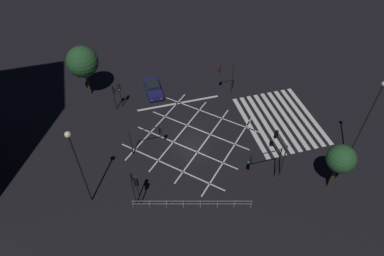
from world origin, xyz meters
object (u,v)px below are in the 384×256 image
Objects in this scene: street_lamp_east at (76,156)px; street_lamp_west at (368,116)px; traffic_light_nw_cross at (133,182)px; traffic_light_ne_cross at (114,93)px; traffic_light_se_cross at (225,72)px; traffic_light_nw_main at (137,186)px; traffic_light_sw_cross at (263,160)px; traffic_light_median_north at (148,134)px; traffic_light_sw_main at (279,145)px; street_tree_near at (341,159)px; waiting_car at (153,88)px; street_tree_far at (82,62)px; traffic_light_ne_main at (119,90)px.

street_lamp_west reaches higher than street_lamp_east.
traffic_light_ne_cross is at bearing 90.65° from traffic_light_nw_cross.
traffic_light_nw_main is (-12.80, 12.40, -0.46)m from traffic_light_se_cross.
traffic_light_sw_cross reaches higher than traffic_light_median_north.
traffic_light_sw_main reaches higher than traffic_light_sw_cross.
street_lamp_east is at bearing -107.51° from traffic_light_ne_cross.
traffic_light_sw_main is at bearing 46.12° from street_tree_near.
traffic_light_se_cross is at bearing 72.56° from waiting_car.
traffic_light_median_north is 0.87× the size of traffic_light_nw_main.
waiting_car is (15.30, -4.49, -2.62)m from traffic_light_nw_cross.
street_tree_far is at bearing 10.71° from traffic_light_nw_main.
traffic_light_nw_main is at bearing 80.52° from street_tree_near.
traffic_light_nw_cross is at bearing 80.41° from street_tree_near.
traffic_light_nw_cross reaches higher than waiting_car.
traffic_light_sw_main is 17.87m from street_lamp_east.
street_tree_near is 0.83× the size of street_tree_far.
traffic_light_median_north is 0.34× the size of street_lamp_west.
traffic_light_se_cross is 1.31× the size of traffic_light_ne_cross.
traffic_light_ne_cross is at bearing -2.94° from traffic_light_se_cross.
traffic_light_ne_cross is 25.60m from street_lamp_west.
street_lamp_west is 23.57m from waiting_car.
traffic_light_ne_main is 0.54× the size of street_tree_far.
street_lamp_west is (-13.41, -8.22, 2.95)m from traffic_light_se_cross.
traffic_light_nw_cross is 0.71× the size of street_tree_far.
street_tree_far is at bearing 53.36° from street_lamp_west.
traffic_light_nw_cross is 1.20× the size of traffic_light_nw_main.
traffic_light_ne_main is 1.04× the size of traffic_light_ne_cross.
traffic_light_nw_main is 0.39× the size of street_lamp_west.
traffic_light_nw_cross is 16.16m from waiting_car.
street_lamp_east is at bearing -19.88° from traffic_light_ne_main.
traffic_light_sw_cross is 17.52m from waiting_car.
street_tree_near reaches higher than traffic_light_nw_main.
street_tree_near reaches higher than traffic_light_ne_main.
traffic_light_sw_cross is (-0.57, -11.50, -0.17)m from traffic_light_nw_cross.
street_lamp_west reaches higher than traffic_light_ne_main.
traffic_light_nw_cross is 1.10× the size of waiting_car.
street_tree_near reaches higher than traffic_light_se_cross.
street_lamp_east is at bearing 84.91° from street_lamp_west.
traffic_light_nw_main is at bearing -169.29° from street_tree_far.
traffic_light_nw_main is at bearing 88.32° from street_lamp_west.
traffic_light_ne_main is (12.87, 13.23, -0.60)m from traffic_light_sw_main.
traffic_light_ne_main is at bearing 45.80° from traffic_light_sw_main.
street_lamp_west is at bearing -19.78° from traffic_light_median_north.
traffic_light_sw_cross reaches higher than traffic_light_ne_cross.
traffic_light_sw_main is at bearing 32.24° from waiting_car.
traffic_light_se_cross is 12.88m from traffic_light_ne_cross.
traffic_light_ne_cross is (-0.19, 0.61, -0.09)m from traffic_light_ne_main.
traffic_light_se_cross is at bearing -44.09° from traffic_light_nw_main.
traffic_light_sw_main is 0.48× the size of street_lamp_east.
traffic_light_se_cross is 0.50× the size of street_lamp_east.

